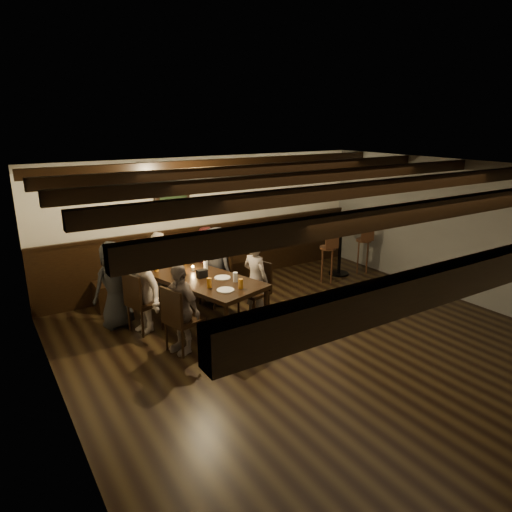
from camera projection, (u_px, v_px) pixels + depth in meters
room at (231, 244)px, 7.47m from camera, size 7.00×7.00×7.00m
dining_table at (200, 281)px, 6.85m from camera, size 1.44×2.23×0.77m
chair_left_near at (144, 313)px, 6.74m from camera, size 0.52×0.52×0.92m
chair_left_far at (183, 331)px, 6.17m from camera, size 0.52×0.52×0.93m
chair_right_near at (215, 287)px, 7.76m from camera, size 0.55×0.55×0.97m
chair_right_far at (254, 301)px, 7.19m from camera, size 0.51×0.51×0.91m
person_bench_left at (114, 285)px, 6.79m from camera, size 0.74×0.58×1.33m
person_bench_centre at (158, 270)px, 7.54m from camera, size 0.54×0.42×1.29m
person_bench_right at (205, 261)px, 8.09m from camera, size 0.71×0.62×1.24m
person_left_near at (140, 288)px, 6.61m from camera, size 0.72×0.98×1.36m
person_left_far at (180, 309)px, 6.05m from camera, size 0.49×0.78×1.24m
person_right_near at (216, 266)px, 7.68m from camera, size 0.58×0.74×1.33m
person_right_far at (256, 279)px, 7.11m from camera, size 0.42×0.53×1.28m
pint_a at (156, 267)px, 7.06m from camera, size 0.07×0.07×0.14m
pint_b at (185, 260)px, 7.40m from camera, size 0.07×0.07×0.14m
pint_c at (180, 276)px, 6.66m from camera, size 0.07×0.07×0.14m
pint_d at (206, 265)px, 7.15m from camera, size 0.07×0.07×0.14m
pint_e at (209, 283)px, 6.36m from camera, size 0.07×0.07×0.14m
pint_f at (235, 277)px, 6.60m from camera, size 0.07×0.07×0.14m
pint_g at (241, 284)px, 6.33m from camera, size 0.07×0.07×0.14m
plate_near at (225, 290)px, 6.27m from camera, size 0.24×0.24×0.01m
plate_far at (222, 278)px, 6.76m from camera, size 0.24×0.24×0.01m
condiment_caddy at (202, 274)px, 6.78m from camera, size 0.15×0.10×0.12m
candle at (193, 269)px, 7.10m from camera, size 0.05×0.05×0.05m
high_top_table at (340, 244)px, 9.14m from camera, size 0.55×0.55×0.98m
bar_stool_left at (327, 263)px, 8.79m from camera, size 0.33×0.34×1.00m
bar_stool_right at (363, 255)px, 9.35m from camera, size 0.34×0.36×1.00m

